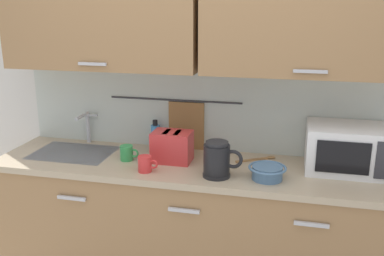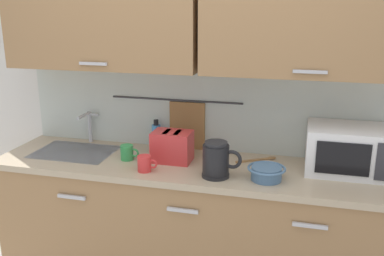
# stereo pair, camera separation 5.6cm
# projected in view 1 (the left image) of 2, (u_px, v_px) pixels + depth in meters

# --- Properties ---
(counter_unit) EXTENTS (2.53, 0.64, 0.90)m
(counter_unit) POSITION_uv_depth(u_px,v_px,m) (195.00, 228.00, 2.79)
(counter_unit) COLOR #997047
(counter_unit) RESTS_ON ground
(back_wall_assembly) EXTENTS (3.70, 0.41, 2.50)m
(back_wall_assembly) POSITION_uv_depth(u_px,v_px,m) (205.00, 58.00, 2.71)
(back_wall_assembly) COLOR silver
(back_wall_assembly) RESTS_ON ground
(sink_faucet) EXTENTS (0.09, 0.17, 0.22)m
(sink_faucet) POSITION_uv_depth(u_px,v_px,m) (87.00, 123.00, 3.02)
(sink_faucet) COLOR #B2B5BA
(sink_faucet) RESTS_ON counter_unit
(microwave) EXTENTS (0.46, 0.35, 0.27)m
(microwave) POSITION_uv_depth(u_px,v_px,m) (346.00, 148.00, 2.53)
(microwave) COLOR white
(microwave) RESTS_ON counter_unit
(electric_kettle) EXTENTS (0.23, 0.16, 0.21)m
(electric_kettle) POSITION_uv_depth(u_px,v_px,m) (217.00, 160.00, 2.45)
(electric_kettle) COLOR black
(electric_kettle) RESTS_ON counter_unit
(dish_soap_bottle) EXTENTS (0.06, 0.06, 0.20)m
(dish_soap_bottle) POSITION_uv_depth(u_px,v_px,m) (155.00, 136.00, 2.94)
(dish_soap_bottle) COLOR #3F8CD8
(dish_soap_bottle) RESTS_ON counter_unit
(mug_near_sink) EXTENTS (0.12, 0.08, 0.09)m
(mug_near_sink) POSITION_uv_depth(u_px,v_px,m) (145.00, 164.00, 2.53)
(mug_near_sink) COLOR red
(mug_near_sink) RESTS_ON counter_unit
(mixing_bowl) EXTENTS (0.21, 0.21, 0.08)m
(mixing_bowl) POSITION_uv_depth(u_px,v_px,m) (267.00, 172.00, 2.42)
(mixing_bowl) COLOR #4C7093
(mixing_bowl) RESTS_ON counter_unit
(toaster) EXTENTS (0.26, 0.17, 0.19)m
(toaster) POSITION_uv_depth(u_px,v_px,m) (172.00, 146.00, 2.69)
(toaster) COLOR red
(toaster) RESTS_ON counter_unit
(mug_by_kettle) EXTENTS (0.12, 0.08, 0.09)m
(mug_by_kettle) POSITION_uv_depth(u_px,v_px,m) (127.00, 153.00, 2.72)
(mug_by_kettle) COLOR green
(mug_by_kettle) RESTS_ON counter_unit
(wooden_spoon) EXTENTS (0.25, 0.17, 0.01)m
(wooden_spoon) POSITION_uv_depth(u_px,v_px,m) (261.00, 159.00, 2.74)
(wooden_spoon) COLOR #9E7042
(wooden_spoon) RESTS_ON counter_unit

